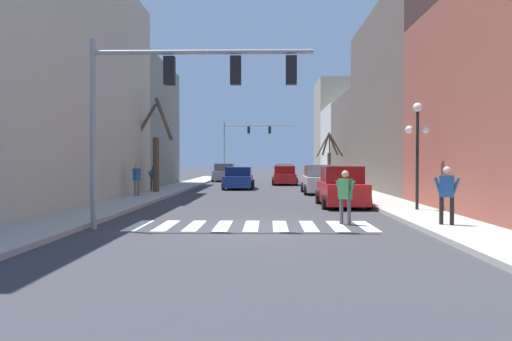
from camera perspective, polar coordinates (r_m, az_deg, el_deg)
The scene contains 21 objects.
ground_plane at distance 15.34m, azimuth -0.58°, elevation -6.58°, with size 240.00×240.00×0.00m, color #38383D.
sidewalk_left at distance 16.69m, azimuth -22.09°, elevation -5.78°, with size 2.26×90.00×0.15m.
sidewalk_right at distance 16.31m, azimuth 21.47°, elevation -5.94°, with size 2.26×90.00×0.15m.
building_row_left at distance 28.13m, azimuth -21.30°, elevation 7.85°, with size 6.00×34.25×11.66m.
building_row_right at distance 43.30m, azimuth 14.39°, elevation 5.12°, with size 6.00×63.83×12.80m.
crosswalk_stripes at distance 15.83m, azimuth -0.52°, elevation -6.33°, with size 7.65×2.60×0.01m.
traffic_signal_near at distance 15.18m, azimuth -8.99°, elevation 9.28°, with size 6.66×0.28×5.68m.
traffic_signal_far at distance 59.64m, azimuth -1.26°, elevation 3.89°, with size 8.45×0.28×6.62m.
street_lamp_right_corner at distance 20.41m, azimuth 17.97°, elevation 4.01°, with size 0.95×0.36×4.16m.
car_parked_left_far at distance 35.94m, azimuth -1.99°, elevation -0.93°, with size 2.18×4.53×1.58m.
car_parked_left_near at distance 41.96m, azimuth 3.26°, elevation -0.63°, with size 2.08×4.19×1.58m.
car_driving_away_lane at distance 31.12m, azimuth 7.33°, elevation -1.12°, with size 2.18×4.36×1.79m.
car_parked_left_mid at distance 48.91m, azimuth -3.62°, elevation -0.29°, with size 2.20×4.65×1.74m.
car_parked_right_far at distance 22.62m, azimuth 9.77°, elevation -1.97°, with size 2.04×4.38×1.81m.
car_parked_right_near at distance 48.94m, azimuth 3.24°, elevation -0.30°, with size 2.10×4.16×1.73m.
pedestrian_on_right_sidewalk at distance 27.50m, azimuth -13.48°, elevation -0.68°, with size 0.35×0.74×1.76m.
pedestrian_on_left_sidewalk at distance 15.90m, azimuth 20.97°, elevation -2.12°, with size 0.71×0.40×1.74m.
pedestrian_crossing_street at distance 31.39m, azimuth -11.65°, elevation -0.67°, with size 0.67×0.25×1.55m.
pedestrian_waiting_at_curb at distance 16.24m, azimuth 10.16°, elevation -2.50°, with size 0.59×0.60×1.75m.
street_tree_right_far at distance 44.52m, azimuth 8.38°, elevation 1.69°, with size 2.37×2.28×4.40m.
street_tree_left_near at distance 31.02m, azimuth -11.30°, elevation 2.75°, with size 2.88×2.80×5.76m.
Camera 1 is at (0.52, -15.19, 2.07)m, focal length 35.00 mm.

